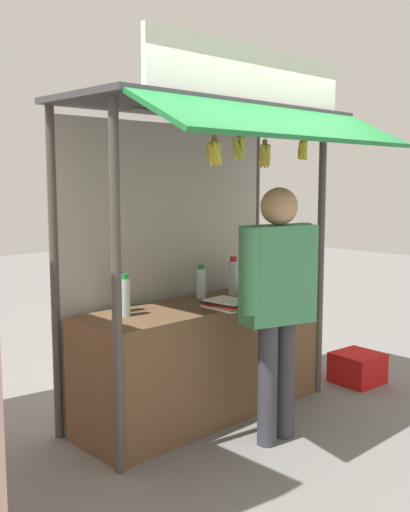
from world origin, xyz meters
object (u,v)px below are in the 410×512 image
object	(u,v)px
water_bottle_mid_left	(124,296)
vendor_person	(278,291)
water_bottle_far_right	(201,282)
plastic_crate	(357,368)
water_bottle_back_left	(235,275)
magazine_stack_back_right	(227,304)
water_bottle_center	(248,275)
banana_bunch_rightmost	(239,147)
water_bottle_rear_center	(120,293)
banana_bunch_inner_left	(265,155)
banana_bunch_leftmost	(303,150)
water_bottle_far_left	(233,277)
banana_bunch_inner_right	(214,153)
magazine_stack_right	(260,296)

from	to	relation	value
water_bottle_mid_left	vendor_person	xyz separation A→B (m)	(0.71, -0.73, 0.04)
water_bottle_far_right	plastic_crate	world-z (taller)	water_bottle_far_right
water_bottle_back_left	magazine_stack_back_right	world-z (taller)	water_bottle_back_left
water_bottle_center	banana_bunch_rightmost	distance (m)	1.30
water_bottle_far_right	magazine_stack_back_right	world-z (taller)	water_bottle_far_right
banana_bunch_rightmost	plastic_crate	distance (m)	2.39
water_bottle_rear_center	vendor_person	world-z (taller)	vendor_person
water_bottle_rear_center	water_bottle_far_right	size ratio (longest dim) A/B	1.11
vendor_person	plastic_crate	size ratio (longest dim) A/B	4.58
water_bottle_mid_left	banana_bunch_inner_left	bearing A→B (deg)	-28.39
water_bottle_back_left	plastic_crate	bearing A→B (deg)	-33.72
banana_bunch_leftmost	water_bottle_back_left	bearing A→B (deg)	97.96
water_bottle_mid_left	water_bottle_far_right	size ratio (longest dim) A/B	1.10
water_bottle_far_left	banana_bunch_inner_right	size ratio (longest dim) A/B	1.02
water_bottle_center	vendor_person	world-z (taller)	vendor_person
water_bottle_rear_center	water_bottle_mid_left	xyz separation A→B (m)	(-0.05, -0.12, -0.00)
water_bottle_back_left	magazine_stack_back_right	xyz separation A→B (m)	(-0.54, -0.42, -0.10)
water_bottle_back_left	banana_bunch_leftmost	size ratio (longest dim) A/B	1.18
water_bottle_center	water_bottle_mid_left	xyz separation A→B (m)	(-1.28, -0.05, -0.00)
water_bottle_rear_center	water_bottle_far_right	xyz separation A→B (m)	(0.75, -0.02, -0.01)
vendor_person	water_bottle_center	bearing A→B (deg)	-109.30
water_bottle_far_left	water_bottle_far_right	distance (m)	0.28
water_bottle_center	water_bottle_far_right	xyz separation A→B (m)	(-0.48, 0.05, -0.01)
banana_bunch_inner_left	banana_bunch_rightmost	bearing A→B (deg)	-179.92
banana_bunch_leftmost	vendor_person	world-z (taller)	banana_bunch_leftmost
water_bottle_mid_left	banana_bunch_inner_left	size ratio (longest dim) A/B	0.94
banana_bunch_leftmost	banana_bunch_rightmost	xyz separation A→B (m)	(-0.69, 0.00, -0.01)
vendor_person	water_bottle_rear_center	bearing A→B (deg)	-35.12
banana_bunch_leftmost	plastic_crate	xyz separation A→B (m)	(0.83, -0.01, -1.85)
water_bottle_rear_center	water_bottle_mid_left	bearing A→B (deg)	-112.00
water_bottle_center	water_bottle_back_left	world-z (taller)	water_bottle_center
magazine_stack_right	banana_bunch_inner_left	bearing A→B (deg)	-133.42
water_bottle_back_left	magazine_stack_right	bearing A→B (deg)	-112.45
banana_bunch_rightmost	water_bottle_center	bearing A→B (deg)	37.30
magazine_stack_right	plastic_crate	distance (m)	1.34
banana_bunch_leftmost	banana_bunch_rightmost	world-z (taller)	same
water_bottle_center	plastic_crate	world-z (taller)	water_bottle_center
banana_bunch_leftmost	water_bottle_mid_left	bearing A→B (deg)	160.06
water_bottle_rear_center	banana_bunch_rightmost	bearing A→B (deg)	-46.51
banana_bunch_inner_right	plastic_crate	size ratio (longest dim) A/B	0.80
water_bottle_back_left	banana_bunch_inner_left	world-z (taller)	banana_bunch_inner_left
water_bottle_far_left	magazine_stack_right	size ratio (longest dim) A/B	1.09
banana_bunch_inner_right	vendor_person	distance (m)	0.99
magazine_stack_right	banana_bunch_rightmost	world-z (taller)	banana_bunch_rightmost
water_bottle_center	banana_bunch_leftmost	xyz separation A→B (m)	(0.01, -0.52, 0.99)
water_bottle_far_left	banana_bunch_inner_right	xyz separation A→B (m)	(-0.70, -0.48, 0.93)
banana_bunch_inner_left	water_bottle_far_right	bearing A→B (deg)	96.84
water_bottle_far_right	banana_bunch_inner_left	size ratio (longest dim) A/B	0.85
banana_bunch_leftmost	vendor_person	xyz separation A→B (m)	(-0.59, -0.26, -0.95)
water_bottle_back_left	banana_bunch_inner_left	distance (m)	1.17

